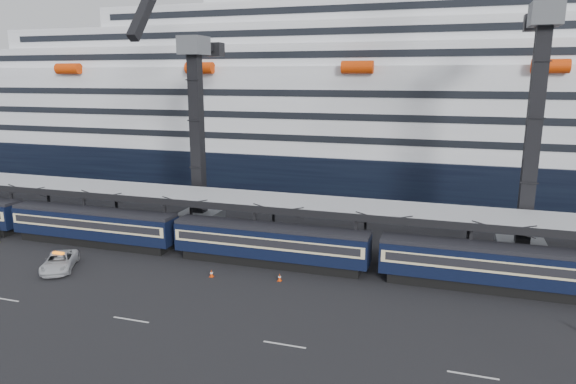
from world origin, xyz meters
name	(u,v)px	position (x,y,z in m)	size (l,w,h in m)	color
ground	(327,322)	(0.00, 0.00, 0.00)	(260.00, 260.00, 0.00)	black
lane_markings	(441,381)	(8.15, -5.23, 0.01)	(111.00, 4.27, 0.02)	beige
train	(304,246)	(-4.65, 10.00, 2.20)	(133.05, 3.00, 4.05)	black
canopy	(362,208)	(0.00, 14.00, 5.25)	(130.00, 6.25, 5.53)	#A1A4A9
cruise_ship	(391,112)	(-1.08, 45.99, 12.34)	(214.09, 28.84, 34.00)	black
crane_dark_near	(195,128)	(-20.00, 18.59, 11.93)	(4.50, 17.75, 35.08)	#494C51
crane_dark_mid	(535,125)	(15.00, 17.59, 13.36)	(4.50, 18.24, 39.64)	#494C51
pickup_truck	(59,262)	(-26.34, 2.78, 0.77)	(2.56, 5.56, 1.54)	#B4B6BB
traffic_cone_c	(211,273)	(-11.99, 5.42, 0.35)	(0.36, 0.36, 0.71)	red
traffic_cone_d	(280,277)	(-5.84, 6.41, 0.35)	(0.35, 0.35, 0.71)	red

